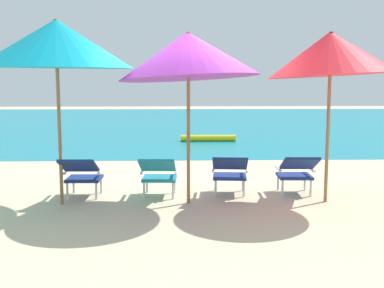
{
  "coord_description": "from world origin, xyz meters",
  "views": [
    {
      "loc": [
        -0.24,
        -7.49,
        1.84
      ],
      "look_at": [
        0.0,
        0.53,
        0.75
      ],
      "focal_mm": 45.99,
      "sensor_mm": 36.0,
      "label": 1
    }
  ],
  "objects": [
    {
      "name": "beach_umbrella_center",
      "position": [
        -0.08,
        -0.44,
        2.15
      ],
      "size": [
        2.88,
        2.88,
        2.55
      ],
      "color": "olive",
      "rests_on": "ground_plane"
    },
    {
      "name": "ocean_band",
      "position": [
        0.0,
        12.31,
        0.0
      ],
      "size": [
        40.0,
        18.0,
        0.01
      ],
      "primitive_type": "cube",
      "color": "teal",
      "rests_on": "ground_plane"
    },
    {
      "name": "beach_umbrella_right",
      "position": [
        1.96,
        -0.41,
        2.18
      ],
      "size": [
        2.54,
        2.52,
        2.54
      ],
      "color": "olive",
      "rests_on": "ground_plane"
    },
    {
      "name": "beach_umbrella_left",
      "position": [
        -1.93,
        -0.44,
        2.31
      ],
      "size": [
        3.04,
        3.04,
        2.66
      ],
      "color": "olive",
      "rests_on": "ground_plane"
    },
    {
      "name": "swim_buoy",
      "position": [
        0.65,
        6.59,
        0.1
      ],
      "size": [
        1.6,
        0.18,
        0.18
      ],
      "primitive_type": "cylinder",
      "rotation": [
        0.0,
        1.57,
        0.0
      ],
      "color": "yellow",
      "rests_on": "ocean_band"
    },
    {
      "name": "lounge_chair_far_left",
      "position": [
        -1.69,
        -0.13,
        0.4
      ],
      "size": [
        0.56,
        0.88,
        0.68
      ],
      "color": "navy",
      "rests_on": "ground_plane"
    },
    {
      "name": "lounge_chair_near_left",
      "position": [
        -0.53,
        -0.14,
        0.4
      ],
      "size": [
        0.58,
        0.9,
        0.68
      ],
      "color": "teal",
      "rests_on": "ground_plane"
    },
    {
      "name": "lounge_chair_far_right",
      "position": [
        1.61,
        -0.03,
        0.4
      ],
      "size": [
        0.57,
        0.89,
        0.68
      ],
      "color": "navy",
      "rests_on": "ground_plane"
    },
    {
      "name": "ground_plane",
      "position": [
        0.0,
        4.0,
        0.0
      ],
      "size": [
        40.0,
        40.0,
        0.0
      ],
      "primitive_type": "plane",
      "color": "beige"
    },
    {
      "name": "lounge_chair_near_right",
      "position": [
        0.57,
        -0.02,
        0.4
      ],
      "size": [
        0.62,
        0.92,
        0.68
      ],
      "color": "navy",
      "rests_on": "ground_plane"
    }
  ]
}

